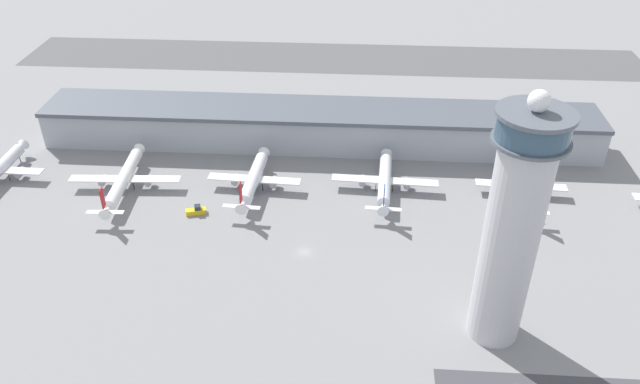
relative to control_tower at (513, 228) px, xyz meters
name	(u,v)px	position (x,y,z in m)	size (l,w,h in m)	color
ground_plane	(304,252)	(-52.66, 29.80, -33.87)	(1000.00, 1000.00, 0.00)	gray
terminal_building	(319,126)	(-52.66, 99.80, -25.86)	(218.02, 25.00, 15.84)	#A3A8B2
runway_strip	(332,58)	(-52.66, 195.36, -33.87)	(327.03, 44.00, 0.01)	#515154
control_tower	(513,228)	(0.00, 0.00, 0.00)	(17.26, 17.26, 69.05)	#BCBCC1
airplane_gate_bravo	(124,179)	(-119.71, 60.94, -29.23)	(39.66, 44.64, 13.90)	white
airplane_gate_charlie	(253,179)	(-73.70, 63.88, -29.13)	(33.45, 38.93, 14.34)	white
airplane_gate_delta	(385,180)	(-27.20, 66.43, -29.37)	(37.95, 39.09, 13.69)	silver
airplane_gate_echo	(522,185)	(20.63, 66.82, -29.51)	(31.64, 36.94, 14.13)	silver
service_truck_catering	(196,211)	(-90.95, 48.07, -32.76)	(7.12, 4.18, 3.19)	black
service_truck_fuel	(249,188)	(-75.47, 63.75, -32.87)	(3.26, 7.15, 2.87)	black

